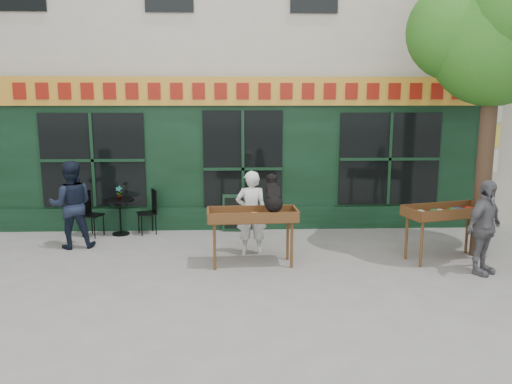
{
  "coord_description": "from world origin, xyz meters",
  "views": [
    {
      "loc": [
        -0.13,
        -8.39,
        2.81
      ],
      "look_at": [
        0.21,
        0.5,
        1.17
      ],
      "focal_mm": 35.0,
      "sensor_mm": 36.0,
      "label": 1
    }
  ],
  "objects_px": {
    "book_cart_center": "(252,219)",
    "man_left": "(71,205)",
    "bistro_table": "(120,210)",
    "dog": "(273,192)",
    "man_right": "(484,228)",
    "woman": "(251,213)",
    "book_cart_right": "(447,215)"
  },
  "relations": [
    {
      "from": "book_cart_center",
      "to": "dog",
      "type": "distance_m",
      "value": 0.59
    },
    {
      "from": "bistro_table",
      "to": "man_left",
      "type": "xyz_separation_m",
      "value": [
        -0.7,
        -0.9,
        0.3
      ]
    },
    {
      "from": "dog",
      "to": "bistro_table",
      "type": "distance_m",
      "value": 3.82
    },
    {
      "from": "dog",
      "to": "man_right",
      "type": "distance_m",
      "value": 3.48
    },
    {
      "from": "book_cart_center",
      "to": "woman",
      "type": "relative_size",
      "value": 0.98
    },
    {
      "from": "bistro_table",
      "to": "man_right",
      "type": "bearing_deg",
      "value": -22.44
    },
    {
      "from": "woman",
      "to": "man_left",
      "type": "height_order",
      "value": "man_left"
    },
    {
      "from": "woman",
      "to": "bistro_table",
      "type": "bearing_deg",
      "value": -30.67
    },
    {
      "from": "man_left",
      "to": "bistro_table",
      "type": "bearing_deg",
      "value": -140.69
    },
    {
      "from": "dog",
      "to": "book_cart_right",
      "type": "xyz_separation_m",
      "value": [
        3.1,
        0.21,
        -0.47
      ]
    },
    {
      "from": "dog",
      "to": "woman",
      "type": "bearing_deg",
      "value": 113.58
    },
    {
      "from": "dog",
      "to": "man_right",
      "type": "xyz_separation_m",
      "value": [
        3.4,
        -0.54,
        -0.51
      ]
    },
    {
      "from": "woman",
      "to": "bistro_table",
      "type": "relative_size",
      "value": 2.05
    },
    {
      "from": "dog",
      "to": "woman",
      "type": "height_order",
      "value": "dog"
    },
    {
      "from": "woman",
      "to": "book_cart_right",
      "type": "height_order",
      "value": "woman"
    },
    {
      "from": "book_cart_right",
      "to": "man_right",
      "type": "bearing_deg",
      "value": -83.21
    },
    {
      "from": "book_cart_center",
      "to": "man_right",
      "type": "xyz_separation_m",
      "value": [
        3.75,
        -0.59,
        -0.04
      ]
    },
    {
      "from": "woman",
      "to": "man_right",
      "type": "height_order",
      "value": "man_right"
    },
    {
      "from": "dog",
      "to": "man_left",
      "type": "height_order",
      "value": "man_left"
    },
    {
      "from": "man_right",
      "to": "man_left",
      "type": "bearing_deg",
      "value": 131.1
    },
    {
      "from": "book_cart_center",
      "to": "man_left",
      "type": "xyz_separation_m",
      "value": [
        -3.43,
        1.18,
        0.02
      ]
    },
    {
      "from": "book_cart_center",
      "to": "man_right",
      "type": "distance_m",
      "value": 3.79
    },
    {
      "from": "woman",
      "to": "man_right",
      "type": "distance_m",
      "value": 3.95
    },
    {
      "from": "bistro_table",
      "to": "man_left",
      "type": "relative_size",
      "value": 0.45
    },
    {
      "from": "bistro_table",
      "to": "book_cart_right",
      "type": "bearing_deg",
      "value": -17.31
    },
    {
      "from": "bistro_table",
      "to": "book_cart_center",
      "type": "bearing_deg",
      "value": -37.34
    },
    {
      "from": "book_cart_right",
      "to": "man_left",
      "type": "distance_m",
      "value": 6.95
    },
    {
      "from": "dog",
      "to": "man_left",
      "type": "distance_m",
      "value": 4.0
    },
    {
      "from": "dog",
      "to": "bistro_table",
      "type": "xyz_separation_m",
      "value": [
        -3.08,
        2.13,
        -0.75
      ]
    },
    {
      "from": "book_cart_center",
      "to": "man_left",
      "type": "relative_size",
      "value": 0.91
    },
    {
      "from": "bistro_table",
      "to": "man_left",
      "type": "distance_m",
      "value": 1.18
    },
    {
      "from": "book_cart_center",
      "to": "bistro_table",
      "type": "height_order",
      "value": "book_cart_center"
    }
  ]
}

